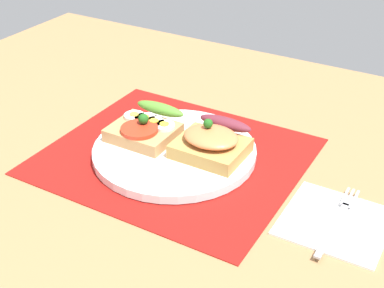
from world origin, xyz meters
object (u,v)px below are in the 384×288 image
sandwich_egg_tomato (147,127)px  napkin (335,221)px  plate (175,151)px  sandwich_salmon (212,141)px  fork (338,219)px

sandwich_egg_tomato → napkin: bearing=-7.4°
napkin → plate: bearing=173.1°
plate → sandwich_egg_tomato: size_ratio=2.42×
sandwich_egg_tomato → sandwich_salmon: size_ratio=1.01×
napkin → fork: size_ratio=0.85×
napkin → fork: bearing=12.5°
sandwich_egg_tomato → fork: bearing=-7.3°
sandwich_egg_tomato → napkin: sandwich_egg_tomato is taller
sandwich_salmon → napkin: (19.96, -4.57, -3.21)cm
sandwich_egg_tomato → plate: bearing=-9.9°
plate → sandwich_salmon: sandwich_salmon is taller
plate → napkin: (25.47, -3.08, -0.65)cm
sandwich_salmon → sandwich_egg_tomato: bearing=-177.2°
plate → fork: size_ratio=1.61×
sandwich_egg_tomato → sandwich_salmon: 11.02cm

